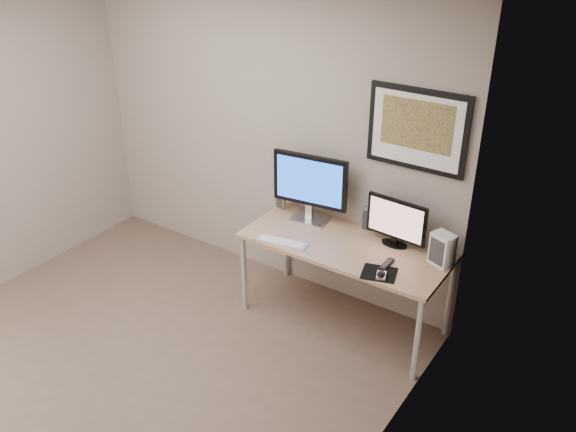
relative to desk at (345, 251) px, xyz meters
The scene contains 13 objects.
floor 1.81m from the desk, 126.53° to the right, with size 3.60×3.60×0.00m, color brown.
room 1.66m from the desk, 137.99° to the right, with size 3.60×3.60×3.60m.
desk is the anchor object (origin of this frame).
framed_art 1.07m from the desk, 43.46° to the left, with size 0.75×0.04×0.60m.
monitor_large 0.60m from the desk, 159.08° to the left, with size 0.63×0.24×0.57m.
monitor_tv 0.46m from the desk, 30.69° to the left, with size 0.49×0.13×0.38m.
speaker_left 0.80m from the desk, 163.11° to the left, with size 0.07×0.07×0.18m, color #B4B4B9.
speaker_right 0.34m from the desk, 86.03° to the left, with size 0.08×0.08×0.20m, color #B4B4B9.
keyboard 0.49m from the desk, 147.97° to the right, with size 0.40×0.11×0.01m, color #B9B8BD.
mousepad 0.47m from the desk, 30.21° to the right, with size 0.24×0.22×0.00m, color black.
mouse 0.51m from the desk, 31.86° to the right, with size 0.06×0.10×0.04m, color black.
remote 0.42m from the desk, 15.25° to the right, with size 0.05×0.17×0.02m, color black.
fan_unit 0.75m from the desk, 10.48° to the left, with size 0.16×0.12×0.25m, color silver.
Camera 1 is at (2.88, -2.24, 3.09)m, focal length 38.00 mm.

